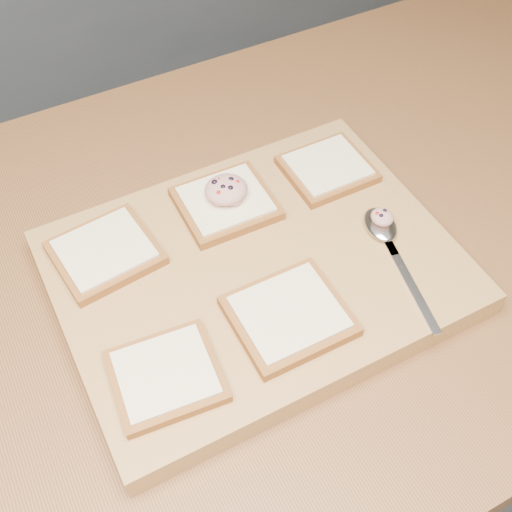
{
  "coord_description": "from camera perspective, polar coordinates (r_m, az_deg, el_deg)",
  "views": [
    {
      "loc": [
        -0.31,
        -0.47,
        1.54
      ],
      "look_at": [
        -0.09,
        -0.05,
        0.95
      ],
      "focal_mm": 45.0,
      "sensor_mm": 36.0,
      "label": 1
    }
  ],
  "objects": [
    {
      "name": "spoon",
      "position": [
        0.81,
        11.37,
        2.01
      ],
      "size": [
        0.06,
        0.19,
        0.01
      ],
      "color": "silver",
      "rests_on": "cutting_board"
    },
    {
      "name": "bread_far_center",
      "position": [
        0.82,
        -2.71,
        4.76
      ],
      "size": [
        0.12,
        0.11,
        0.02
      ],
      "color": "#985D27",
      "rests_on": "cutting_board"
    },
    {
      "name": "back_counter",
      "position": [
        2.2,
        -17.1,
        20.24
      ],
      "size": [
        3.6,
        0.62,
        0.94
      ],
      "color": "slate",
      "rests_on": "ground"
    },
    {
      "name": "island_counter",
      "position": [
        1.23,
        2.83,
        -11.34
      ],
      "size": [
        2.0,
        0.8,
        0.9
      ],
      "color": "slate",
      "rests_on": "ground"
    },
    {
      "name": "bread_near_left",
      "position": [
        0.68,
        -8.02,
        -10.47
      ],
      "size": [
        0.12,
        0.11,
        0.02
      ],
      "color": "#985D27",
      "rests_on": "cutting_board"
    },
    {
      "name": "tuna_salad_dollop",
      "position": [
        0.81,
        -2.68,
        5.94
      ],
      "size": [
        0.05,
        0.05,
        0.03
      ],
      "color": "#DC988D",
      "rests_on": "bread_far_center"
    },
    {
      "name": "bread_far_left",
      "position": [
        0.79,
        -13.27,
        0.33
      ],
      "size": [
        0.13,
        0.12,
        0.02
      ],
      "color": "#985D27",
      "rests_on": "cutting_board"
    },
    {
      "name": "spoon_salad",
      "position": [
        0.8,
        11.14,
        3.43
      ],
      "size": [
        0.03,
        0.03,
        0.02
      ],
      "color": "#DC988D",
      "rests_on": "spoon"
    },
    {
      "name": "bread_near_center",
      "position": [
        0.72,
        2.94,
        -5.29
      ],
      "size": [
        0.12,
        0.11,
        0.02
      ],
      "color": "#985D27",
      "rests_on": "cutting_board"
    },
    {
      "name": "ground",
      "position": [
        1.64,
        2.19,
        -18.56
      ],
      "size": [
        4.0,
        4.0,
        0.0
      ],
      "primitive_type": "plane",
      "color": "#515459",
      "rests_on": "ground"
    },
    {
      "name": "cutting_board",
      "position": [
        0.78,
        -0.0,
        -1.44
      ],
      "size": [
        0.47,
        0.36,
        0.04
      ],
      "primitive_type": "cube",
      "color": "tan",
      "rests_on": "island_counter"
    },
    {
      "name": "bread_far_right",
      "position": [
        0.87,
        6.37,
        7.75
      ],
      "size": [
        0.11,
        0.1,
        0.02
      ],
      "color": "#985D27",
      "rests_on": "cutting_board"
    }
  ]
}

